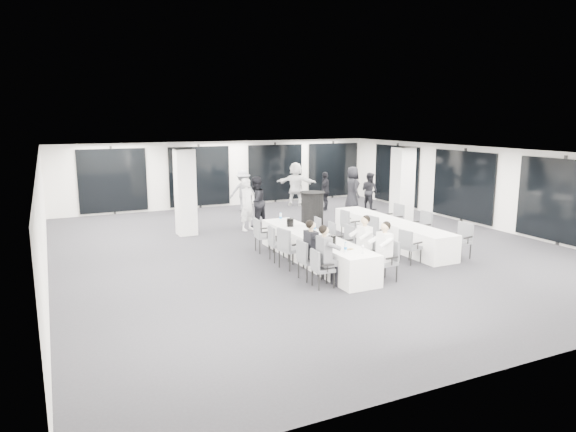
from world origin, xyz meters
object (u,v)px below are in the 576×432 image
chair_side_left_far (348,223)px  standing_guest_d (325,188)px  chair_side_right_near (462,238)px  ice_bucket_far (290,222)px  chair_side_left_near (409,244)px  standing_guest_e (352,186)px  chair_main_left_mid (289,246)px  cocktail_table (312,209)px  chair_main_right_second (368,251)px  standing_guest_a (247,201)px  banquet_table_side (390,232)px  standing_guest_g (180,192)px  chair_main_left_second (307,258)px  standing_guest_c (243,188)px  banquet_table_main (314,249)px  chair_side_right_mid (422,226)px  standing_guest_h (369,189)px  chair_main_right_fourth (328,236)px  chair_side_right_far (395,218)px  standing_guest_f (296,181)px  standing_guest_b (256,198)px  chair_main_right_mid (345,241)px  chair_main_right_near (387,258)px  ice_bucket_near (332,240)px  chair_main_left_fourth (276,241)px  chair_main_left_far (262,233)px  chair_main_right_far (314,230)px  chair_main_left_near (320,266)px  chair_side_left_mid (376,231)px

chair_side_left_far → standing_guest_d: (1.93, 4.95, 0.36)m
chair_side_right_near → ice_bucket_far: size_ratio=4.33×
chair_side_left_near → standing_guest_e: standing_guest_e is taller
chair_main_left_mid → chair_side_right_near: chair_main_left_mid is taller
cocktail_table → chair_side_left_near: size_ratio=1.36×
chair_main_right_second → standing_guest_a: bearing=23.8°
banquet_table_side → standing_guest_g: bearing=119.4°
chair_side_right_near → standing_guest_d: 8.10m
chair_main_left_second → chair_main_left_mid: (-0.01, 1.01, 0.06)m
standing_guest_c → standing_guest_d: size_ratio=1.05×
banquet_table_main → chair_side_right_mid: bearing=5.1°
banquet_table_main → standing_guest_d: (4.14, 6.78, 0.53)m
standing_guest_c → standing_guest_h: (4.88, -1.94, -0.06)m
chair_main_left_mid → chair_main_right_fourth: chair_main_left_mid is taller
chair_side_right_far → standing_guest_f: (-0.32, 6.68, 0.48)m
standing_guest_b → standing_guest_d: bearing=176.2°
cocktail_table → chair_side_left_far: cocktail_table is taller
standing_guest_h → chair_main_right_mid: bearing=126.0°
chair_side_right_near → standing_guest_e: 7.75m
standing_guest_f → standing_guest_h: bearing=169.8°
chair_main_left_mid → chair_main_right_near: (1.67, -1.89, -0.05)m
standing_guest_d → ice_bucket_near: (-4.23, -7.87, -0.04)m
chair_main_left_fourth → chair_side_right_near: (4.70, -1.89, 0.02)m
chair_main_left_far → chair_main_right_mid: (1.67, -1.80, -0.00)m
chair_main_right_fourth → banquet_table_side: bearing=-82.8°
standing_guest_g → chair_side_left_near: bearing=-52.7°
chair_side_right_far → standing_guest_a: bearing=55.2°
cocktail_table → chair_main_right_near: (-1.29, -6.20, -0.07)m
chair_main_left_fourth → ice_bucket_far: 1.05m
chair_main_right_far → standing_guest_e: standing_guest_e is taller
chair_side_right_mid → ice_bucket_near: 4.23m
chair_side_right_far → chair_side_left_far: bearing=85.4°
chair_main_left_second → standing_guest_f: bearing=152.4°
chair_main_right_second → ice_bucket_near: size_ratio=4.00×
banquet_table_main → chair_main_left_fourth: 1.02m
banquet_table_main → chair_main_left_near: chair_main_left_near is taller
chair_side_right_near → standing_guest_c: bearing=7.7°
standing_guest_a → standing_guest_b: 0.68m
chair_side_left_mid → chair_side_right_near: (1.67, -1.65, -0.03)m
chair_side_right_near → standing_guest_g: bearing=18.4°
banquet_table_main → standing_guest_b: size_ratio=2.50×
chair_main_right_far → ice_bucket_far: ice_bucket_far is taller
banquet_table_side → chair_main_left_mid: (-3.88, -1.00, 0.22)m
standing_guest_b → chair_main_left_fourth: bearing=46.1°
chair_main_left_fourth → chair_main_right_second: (1.66, -1.87, -0.01)m
banquet_table_main → ice_bucket_far: bearing=94.5°
banquet_table_main → chair_main_right_second: size_ratio=5.44×
chair_side_right_near → chair_side_right_far: (0.01, 3.00, 0.03)m
chair_side_left_mid → chair_side_right_far: chair_side_right_far is taller
chair_main_right_mid → ice_bucket_far: ice_bucket_far is taller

